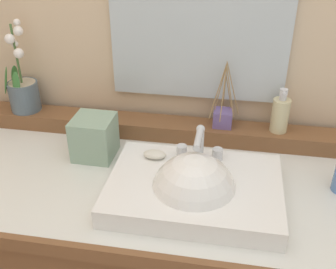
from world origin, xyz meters
TOP-DOWN VIEW (x-y plane):
  - wall_back at (0.00, 0.43)m, footprint 3.33×0.20m
  - vanity_cabinet at (0.00, -0.00)m, footprint 1.45×0.65m
  - back_ledge at (0.00, 0.25)m, footprint 1.37×0.11m
  - sink_basin at (0.14, -0.09)m, footprint 0.49×0.35m
  - soap_bar at (0.01, 0.02)m, footprint 0.07×0.04m
  - potted_plant at (-0.53, 0.26)m, footprint 0.12×0.11m
  - soap_dispenser at (0.39, 0.26)m, footprint 0.06×0.06m
  - reed_diffuser at (0.20, 0.26)m, footprint 0.10×0.12m
  - tissue_box at (-0.21, 0.09)m, footprint 0.13×0.13m
  - mirror at (0.10, 0.32)m, footprint 0.60×0.02m

SIDE VIEW (x-z plane):
  - vanity_cabinet at x=0.00m, z-range 0.00..0.84m
  - sink_basin at x=0.14m, z-range 0.73..1.00m
  - back_ledge at x=0.00m, z-range 0.84..0.90m
  - tissue_box at x=-0.21m, z-range 0.84..0.98m
  - soap_bar at x=0.01m, z-range 0.90..0.92m
  - reed_diffuser at x=0.20m, z-range 0.82..1.05m
  - soap_dispenser at x=0.39m, z-range 0.88..1.04m
  - potted_plant at x=-0.53m, z-range 0.81..1.15m
  - mirror at x=0.10m, z-range 0.98..1.50m
  - wall_back at x=0.00m, z-range 0.00..2.55m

